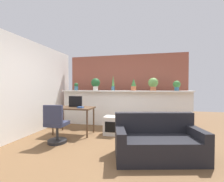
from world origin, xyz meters
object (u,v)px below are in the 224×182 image
object	(u,v)px
desk	(74,110)
side_cube_shelf	(112,125)
potted_plant_1	(96,83)
book_on_desk	(81,107)
potted_plant_4	(153,83)
office_chair	(56,127)
potted_plant_2	(113,84)
tv_monitor	(75,101)
potted_plant_0	(76,86)
couch	(158,142)
potted_plant_3	(134,85)
potted_plant_5	(177,85)

from	to	relation	value
desk	side_cube_shelf	distance (m)	1.15
potted_plant_1	book_on_desk	size ratio (longest dim) A/B	2.84
potted_plant_4	side_cube_shelf	distance (m)	1.87
potted_plant_1	office_chair	size ratio (longest dim) A/B	0.46
desk	side_cube_shelf	world-z (taller)	desk
potted_plant_1	potted_plant_2	world-z (taller)	potted_plant_2
potted_plant_2	office_chair	distance (m)	2.36
potted_plant_1	potted_plant_4	xyz separation A→B (m)	(1.92, -0.02, -0.01)
tv_monitor	potted_plant_1	bearing A→B (deg)	76.32
potted_plant_0	side_cube_shelf	bearing A→B (deg)	-31.18
couch	desk	bearing A→B (deg)	155.68
potted_plant_4	book_on_desk	world-z (taller)	potted_plant_4
book_on_desk	couch	distance (m)	2.18
potted_plant_1	potted_plant_3	bearing A→B (deg)	0.17
potted_plant_4	potted_plant_1	bearing A→B (deg)	179.38
desk	couch	world-z (taller)	couch
potted_plant_3	tv_monitor	size ratio (longest dim) A/B	0.98
potted_plant_0	couch	size ratio (longest dim) A/B	0.15
side_cube_shelf	couch	world-z (taller)	couch
book_on_desk	couch	bearing A→B (deg)	-24.10
desk	book_on_desk	bearing A→B (deg)	-25.85
potted_plant_3	tv_monitor	bearing A→B (deg)	-146.54
potted_plant_1	side_cube_shelf	xyz separation A→B (m)	(0.79, -0.92, -1.19)
office_chair	side_cube_shelf	distance (m)	1.48
potted_plant_0	potted_plant_5	distance (m)	3.36
potted_plant_5	potted_plant_3	bearing A→B (deg)	-178.80
potted_plant_4	office_chair	size ratio (longest dim) A/B	0.44
potted_plant_2	couch	world-z (taller)	potted_plant_2
potted_plant_0	potted_plant_2	xyz separation A→B (m)	(1.34, 0.02, 0.08)
tv_monitor	potted_plant_3	bearing A→B (deg)	33.46
potted_plant_1	potted_plant_3	distance (m)	1.31
tv_monitor	potted_plant_5	bearing A→B (deg)	20.17
desk	office_chair	distance (m)	0.84
potted_plant_1	tv_monitor	xyz separation A→B (m)	(-0.25, -1.03, -0.54)
desk	book_on_desk	world-z (taller)	book_on_desk
potted_plant_5	office_chair	distance (m)	3.65
tv_monitor	book_on_desk	xyz separation A→B (m)	(0.25, -0.21, -0.13)
potted_plant_0	tv_monitor	xyz separation A→B (m)	(0.48, -1.03, -0.44)
potted_plant_4	book_on_desk	size ratio (longest dim) A/B	2.75
office_chair	side_cube_shelf	size ratio (longest dim) A/B	1.82
desk	potted_plant_3	bearing A→B (deg)	35.26
potted_plant_1	potted_plant_2	bearing A→B (deg)	1.74
potted_plant_2	potted_plant_3	size ratio (longest dim) A/B	1.31
potted_plant_3	book_on_desk	world-z (taller)	potted_plant_3
potted_plant_3	desk	xyz separation A→B (m)	(-1.57, -1.11, -0.73)
potted_plant_2	potted_plant_3	world-z (taller)	potted_plant_2
potted_plant_4	desk	bearing A→B (deg)	-153.59
potted_plant_0	side_cube_shelf	distance (m)	2.08
office_chair	book_on_desk	size ratio (longest dim) A/B	6.19
potted_plant_2	potted_plant_3	bearing A→B (deg)	-1.24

